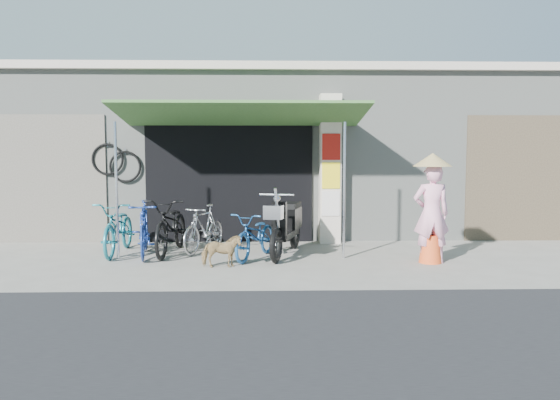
{
  "coord_description": "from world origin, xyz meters",
  "views": [
    {
      "loc": [
        -0.45,
        -8.6,
        1.84
      ],
      "look_at": [
        -0.2,
        1.0,
        1.0
      ],
      "focal_mm": 35.0,
      "sensor_mm": 36.0,
      "label": 1
    }
  ],
  "objects_px": {
    "bike_navy": "(256,235)",
    "moped": "(287,226)",
    "street_dog": "(221,251)",
    "bike_silver": "(204,228)",
    "nun": "(431,209)",
    "bike_black": "(172,226)",
    "bike_teal": "(119,228)",
    "bike_blue": "(144,229)"
  },
  "relations": [
    {
      "from": "nun",
      "to": "bike_teal",
      "type": "bearing_deg",
      "value": -8.88
    },
    {
      "from": "bike_blue",
      "to": "moped",
      "type": "bearing_deg",
      "value": -7.32
    },
    {
      "from": "bike_silver",
      "to": "street_dog",
      "type": "bearing_deg",
      "value": -50.13
    },
    {
      "from": "bike_silver",
      "to": "bike_navy",
      "type": "height_order",
      "value": "bike_silver"
    },
    {
      "from": "bike_black",
      "to": "bike_teal",
      "type": "bearing_deg",
      "value": -174.75
    },
    {
      "from": "bike_blue",
      "to": "bike_black",
      "type": "distance_m",
      "value": 0.52
    },
    {
      "from": "bike_teal",
      "to": "bike_navy",
      "type": "xyz_separation_m",
      "value": [
        2.49,
        -0.51,
        -0.07
      ]
    },
    {
      "from": "bike_navy",
      "to": "street_dog",
      "type": "height_order",
      "value": "bike_navy"
    },
    {
      "from": "bike_navy",
      "to": "bike_teal",
      "type": "bearing_deg",
      "value": -168.44
    },
    {
      "from": "bike_silver",
      "to": "nun",
      "type": "distance_m",
      "value": 4.06
    },
    {
      "from": "bike_blue",
      "to": "bike_navy",
      "type": "relative_size",
      "value": 1.06
    },
    {
      "from": "bike_black",
      "to": "bike_navy",
      "type": "distance_m",
      "value": 1.63
    },
    {
      "from": "bike_teal",
      "to": "bike_black",
      "type": "distance_m",
      "value": 0.95
    },
    {
      "from": "bike_navy",
      "to": "bike_blue",
      "type": "bearing_deg",
      "value": -164.11
    },
    {
      "from": "bike_silver",
      "to": "nun",
      "type": "height_order",
      "value": "nun"
    },
    {
      "from": "bike_black",
      "to": "moped",
      "type": "distance_m",
      "value": 2.09
    },
    {
      "from": "bike_navy",
      "to": "nun",
      "type": "distance_m",
      "value": 2.99
    },
    {
      "from": "nun",
      "to": "bike_blue",
      "type": "bearing_deg",
      "value": -6.95
    },
    {
      "from": "street_dog",
      "to": "moped",
      "type": "height_order",
      "value": "moped"
    },
    {
      "from": "bike_navy",
      "to": "nun",
      "type": "relative_size",
      "value": 0.85
    },
    {
      "from": "bike_blue",
      "to": "bike_silver",
      "type": "bearing_deg",
      "value": 12.05
    },
    {
      "from": "bike_teal",
      "to": "moped",
      "type": "relative_size",
      "value": 0.91
    },
    {
      "from": "bike_silver",
      "to": "street_dog",
      "type": "xyz_separation_m",
      "value": [
        0.42,
        -1.38,
        -0.17
      ]
    },
    {
      "from": "bike_blue",
      "to": "street_dog",
      "type": "xyz_separation_m",
      "value": [
        1.44,
        -0.99,
        -0.23
      ]
    },
    {
      "from": "bike_silver",
      "to": "nun",
      "type": "bearing_deg",
      "value": 7.38
    },
    {
      "from": "nun",
      "to": "bike_black",
      "type": "bearing_deg",
      "value": -11.01
    },
    {
      "from": "bike_black",
      "to": "street_dog",
      "type": "height_order",
      "value": "bike_black"
    },
    {
      "from": "bike_teal",
      "to": "bike_navy",
      "type": "height_order",
      "value": "bike_teal"
    },
    {
      "from": "bike_blue",
      "to": "bike_black",
      "type": "bearing_deg",
      "value": 21.61
    },
    {
      "from": "bike_black",
      "to": "street_dog",
      "type": "bearing_deg",
      "value": -46.69
    },
    {
      "from": "bike_navy",
      "to": "moped",
      "type": "relative_size",
      "value": 0.77
    },
    {
      "from": "bike_teal",
      "to": "nun",
      "type": "relative_size",
      "value": 1.0
    },
    {
      "from": "bike_navy",
      "to": "moped",
      "type": "height_order",
      "value": "moped"
    },
    {
      "from": "street_dog",
      "to": "nun",
      "type": "relative_size",
      "value": 0.34
    },
    {
      "from": "bike_teal",
      "to": "bike_black",
      "type": "xyz_separation_m",
      "value": [
        0.95,
        0.01,
        0.03
      ]
    },
    {
      "from": "bike_teal",
      "to": "bike_blue",
      "type": "bearing_deg",
      "value": -27.49
    },
    {
      "from": "bike_black",
      "to": "bike_silver",
      "type": "xyz_separation_m",
      "value": [
        0.57,
        0.13,
        -0.07
      ]
    },
    {
      "from": "bike_teal",
      "to": "moped",
      "type": "xyz_separation_m",
      "value": [
        3.03,
        -0.17,
        0.05
      ]
    },
    {
      "from": "bike_silver",
      "to": "moped",
      "type": "bearing_deg",
      "value": 11.22
    },
    {
      "from": "nun",
      "to": "moped",
      "type": "bearing_deg",
      "value": -16.89
    },
    {
      "from": "bike_blue",
      "to": "nun",
      "type": "bearing_deg",
      "value": -17.13
    },
    {
      "from": "bike_silver",
      "to": "bike_navy",
      "type": "xyz_separation_m",
      "value": [
        0.97,
        -0.65,
        -0.03
      ]
    }
  ]
}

